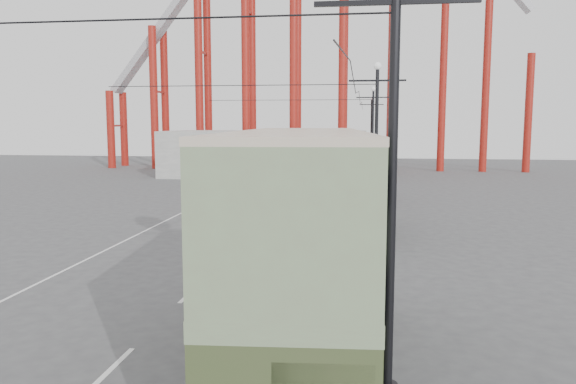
# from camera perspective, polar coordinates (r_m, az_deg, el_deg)

# --- Properties ---
(ground) EXTENTS (160.00, 160.00, 0.00)m
(ground) POSITION_cam_1_polar(r_m,az_deg,el_deg) (16.44, -10.95, -14.35)
(ground) COLOR #444446
(ground) RESTS_ON ground
(road_markings) EXTENTS (12.52, 120.00, 0.01)m
(road_markings) POSITION_cam_1_polar(r_m,az_deg,el_deg) (35.17, -1.84, -2.66)
(road_markings) COLOR silver
(road_markings) RESTS_ON ground
(lamp_post_near) EXTENTS (3.20, 0.44, 10.80)m
(lamp_post_near) POSITION_cam_1_polar(r_m,az_deg,el_deg) (11.61, 10.87, 16.30)
(lamp_post_near) COLOR black
(lamp_post_near) RESTS_ON ground
(lamp_post_mid) EXTENTS (3.20, 0.44, 9.32)m
(lamp_post_mid) POSITION_cam_1_polar(r_m,az_deg,el_deg) (32.48, 8.94, 4.73)
(lamp_post_mid) COLOR black
(lamp_post_mid) RESTS_ON ground
(lamp_post_far) EXTENTS (3.20, 0.44, 9.32)m
(lamp_post_far) POSITION_cam_1_polar(r_m,az_deg,el_deg) (54.46, 8.59, 5.67)
(lamp_post_far) COLOR black
(lamp_post_far) RESTS_ON ground
(lamp_post_distant) EXTENTS (3.20, 0.44, 9.32)m
(lamp_post_distant) POSITION_cam_1_polar(r_m,az_deg,el_deg) (76.46, 8.44, 6.07)
(lamp_post_distant) COLOR black
(lamp_post_distant) RESTS_ON ground
(fairground_shed) EXTENTS (22.00, 10.00, 5.00)m
(fairground_shed) POSITION_cam_1_polar(r_m,az_deg,el_deg) (62.54, -2.22, 3.93)
(fairground_shed) COLOR gray
(fairground_shed) RESTS_ON ground
(double_decker_bus) EXTENTS (3.52, 10.96, 5.79)m
(double_decker_bus) POSITION_cam_1_polar(r_m,az_deg,el_deg) (12.92, 1.27, -5.12)
(double_decker_bus) COLOR #3A4726
(double_decker_bus) RESTS_ON ground
(single_decker_green) EXTENTS (3.49, 10.92, 3.04)m
(single_decker_green) POSITION_cam_1_polar(r_m,az_deg,el_deg) (31.59, 5.23, -0.68)
(single_decker_green) COLOR gray
(single_decker_green) RESTS_ON ground
(single_decker_cream) EXTENTS (3.24, 9.22, 2.81)m
(single_decker_cream) POSITION_cam_1_polar(r_m,az_deg,el_deg) (43.93, 6.21, 1.33)
(single_decker_cream) COLOR #C4B49E
(single_decker_cream) RESTS_ON ground
(pedestrian) EXTENTS (0.83, 0.66, 2.01)m
(pedestrian) POSITION_cam_1_polar(r_m,az_deg,el_deg) (25.86, 1.46, -3.98)
(pedestrian) COLOR black
(pedestrian) RESTS_ON ground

